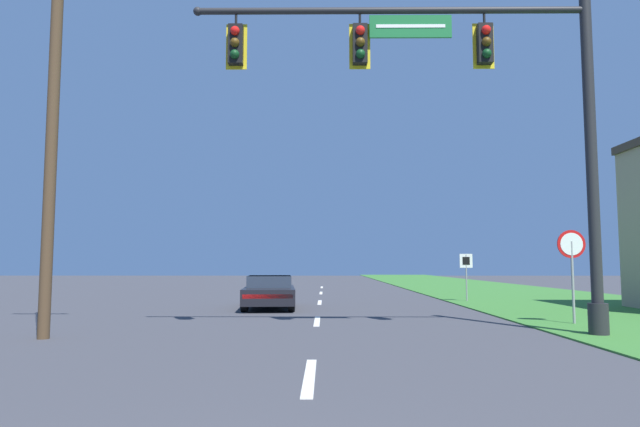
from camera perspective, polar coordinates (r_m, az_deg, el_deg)
name	(u,v)px	position (r m, az deg, el deg)	size (l,w,h in m)	color
grass_verge_right	(507,293)	(34.03, 18.23, -7.54)	(10.00, 110.00, 0.04)	#38752D
road_center_line	(320,302)	(24.45, -0.03, -8.88)	(0.16, 34.80, 0.01)	silver
signal_mast	(483,105)	(14.07, 15.97, 10.36)	(9.53, 0.47, 8.47)	#232326
car_ahead	(269,292)	(21.39, -5.08, -7.80)	(2.16, 4.77, 1.19)	black
stop_sign	(572,255)	(16.86, 23.87, -3.83)	(0.76, 0.07, 2.50)	gray
route_sign_post	(466,266)	(25.61, 14.41, -5.15)	(0.55, 0.06, 2.03)	gray
utility_pole_near	(54,86)	(14.53, -25.06, 11.51)	(1.80, 0.26, 10.97)	#4C3823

